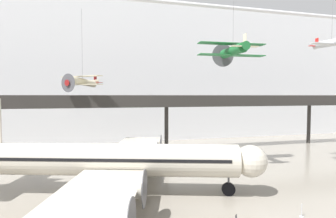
{
  "coord_description": "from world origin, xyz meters",
  "views": [
    {
      "loc": [
        -11.16,
        -14.46,
        9.8
      ],
      "look_at": [
        -5.16,
        9.05,
        8.56
      ],
      "focal_mm": 28.0,
      "sensor_mm": 36.0,
      "label": 1
    }
  ],
  "objects": [
    {
      "name": "mezzanine_walkway",
      "position": [
        0.0,
        29.36,
        8.21
      ],
      "size": [
        110.0,
        3.2,
        9.87
      ],
      "color": "#2D2B28",
      "rests_on": "ground"
    },
    {
      "name": "ceiling_truss_beam",
      "position": [
        0.0,
        23.99,
        23.73
      ],
      "size": [
        120.0,
        0.6,
        0.6
      ],
      "color": "silver"
    },
    {
      "name": "suspended_plane_cream_biplane",
      "position": [
        -13.95,
        28.41,
        11.98
      ],
      "size": [
        6.57,
        6.47,
        12.85
      ],
      "rotation": [
        0.0,
        0.0,
        3.98
      ],
      "color": "beige"
    },
    {
      "name": "stanchion_barrier",
      "position": [
        4.44,
        2.92,
        0.33
      ],
      "size": [
        0.36,
        0.36,
        1.08
      ],
      "color": "#B2B5BA",
      "rests_on": "ground"
    },
    {
      "name": "airliner_silver_main",
      "position": [
        -10.46,
        11.84,
        3.38
      ],
      "size": [
        30.5,
        35.43,
        9.52
      ],
      "rotation": [
        0.0,
        0.0,
        -0.29
      ],
      "color": "beige",
      "rests_on": "ground"
    },
    {
      "name": "hangar_back_wall",
      "position": [
        0.0,
        42.36,
        14.83
      ],
      "size": [
        140.0,
        3.0,
        29.66
      ],
      "color": "silver",
      "rests_on": "ground"
    },
    {
      "name": "suspended_plane_green_biplane",
      "position": [
        5.51,
        16.74,
        15.64
      ],
      "size": [
        9.1,
        7.4,
        9.39
      ],
      "rotation": [
        0.0,
        0.0,
        1.5
      ],
      "color": "#1E6B33"
    },
    {
      "name": "suspended_plane_silver_racer",
      "position": [
        17.96,
        13.58,
        16.65
      ],
      "size": [
        6.63,
        5.4,
        7.79
      ],
      "rotation": [
        0.0,
        0.0,
        4.72
      ],
      "color": "silver"
    }
  ]
}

